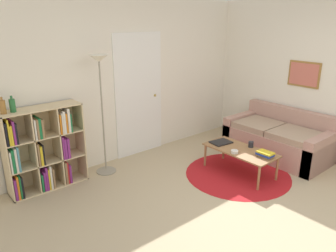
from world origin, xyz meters
TOP-DOWN VIEW (x-y plane):
  - ground_plane at (0.00, 0.00)m, footprint 14.00×14.00m
  - wall_back at (0.01, 2.59)m, footprint 7.63×0.11m
  - wall_right at (2.34, 1.28)m, footprint 0.08×5.56m
  - rug at (0.75, 0.87)m, footprint 1.59×1.59m
  - bookshelf at (-1.64, 2.38)m, footprint 1.05×0.34m
  - floor_lamp at (-0.74, 2.26)m, footprint 0.31×0.31m
  - couch at (1.91, 0.90)m, footprint 0.91×1.69m
  - coffee_table at (0.81, 0.90)m, footprint 0.53×1.10m
  - laptop at (0.79, 1.27)m, footprint 0.34×0.28m
  - bowl at (0.64, 0.87)m, footprint 0.11×0.11m
  - book_stack_on_table at (0.86, 0.49)m, footprint 0.16×0.24m
  - cup at (1.01, 0.85)m, footprint 0.08×0.08m
  - bottle_left at (-2.04, 2.36)m, footprint 0.07×0.07m
  - bottle_middle at (-1.93, 2.37)m, footprint 0.07×0.07m

SIDE VIEW (x-z plane):
  - ground_plane at x=0.00m, z-range 0.00..0.00m
  - rug at x=0.75m, z-range 0.00..0.01m
  - couch at x=1.91m, z-range -0.11..0.68m
  - coffee_table at x=0.81m, z-range 0.16..0.55m
  - laptop at x=0.79m, z-range 0.39..0.41m
  - bowl at x=0.64m, z-range 0.39..0.43m
  - book_stack_on_table at x=0.86m, z-range 0.39..0.47m
  - cup at x=1.01m, z-range 0.39..0.48m
  - bookshelf at x=-1.64m, z-range -0.02..1.15m
  - bottle_middle at x=-1.93m, z-range 1.15..1.36m
  - bottle_left at x=-2.04m, z-range 1.15..1.36m
  - wall_back at x=0.01m, z-range -0.01..2.59m
  - wall_right at x=2.34m, z-range 0.00..2.60m
  - floor_lamp at x=-0.74m, z-range 0.52..2.31m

